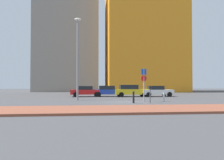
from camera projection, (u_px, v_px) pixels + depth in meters
ground_plane at (125, 102)px, 19.72m from camera, size 120.00×120.00×0.00m
sidewalk_brick at (142, 109)px, 13.08m from camera, size 40.00×4.03×0.14m
parked_car_red at (86, 91)px, 27.66m from camera, size 4.48×2.32×1.43m
parked_car_blue at (108, 91)px, 27.92m from camera, size 4.59×2.16×1.47m
parked_car_yellow at (131, 91)px, 27.63m from camera, size 4.59×2.09×1.59m
parked_car_white at (156, 91)px, 27.89m from camera, size 4.39×2.21×1.46m
parking_sign_post at (144, 81)px, 19.55m from camera, size 0.59×0.18×3.16m
parking_meter at (150, 92)px, 17.98m from camera, size 0.18×0.14×1.52m
street_lamp at (78, 53)px, 21.41m from camera, size 0.70×0.36×8.59m
traffic_bollard_near at (134, 97)px, 18.09m from camera, size 0.17×0.17×1.03m
traffic_bollard_mid at (164, 97)px, 19.61m from camera, size 0.17×0.17×0.89m
building_colorful_midrise at (143, 33)px, 48.96m from camera, size 17.39×13.58×27.98m
building_under_construction at (68, 41)px, 50.86m from camera, size 14.67×11.49×24.79m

